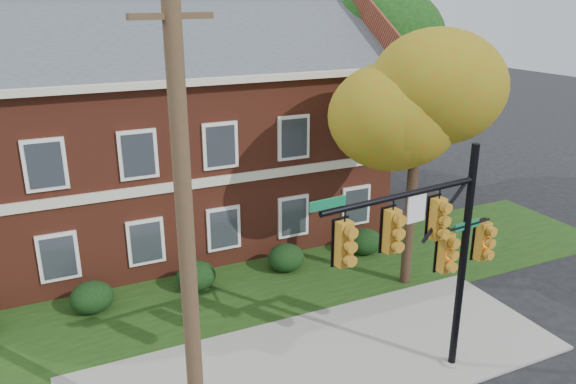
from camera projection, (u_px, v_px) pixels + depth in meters
name	position (u px, v px, depth m)	size (l,w,h in m)	color
sidewalk	(323.00, 363.00, 15.79)	(14.00, 5.00, 0.08)	gray
grass_strip	(256.00, 286.00, 20.08)	(30.00, 6.00, 0.04)	#193811
apartment_building	(153.00, 123.00, 22.76)	(18.80, 8.80, 9.74)	maroon
hedge_left	(92.00, 297.00, 18.31)	(1.40, 1.26, 1.05)	black
hedge_center	(196.00, 276.00, 19.71)	(1.40, 1.26, 1.05)	black
hedge_right	(286.00, 258.00, 21.12)	(1.40, 1.26, 1.05)	black
hedge_far_right	(365.00, 242.00, 22.52)	(1.40, 1.26, 1.05)	black
tree_near_right	(427.00, 99.00, 18.19)	(4.50, 4.25, 8.58)	black
tree_right_rear	(379.00, 35.00, 27.02)	(6.30, 5.95, 10.62)	black
tree_far_rear	(140.00, 18.00, 28.76)	(6.84, 6.46, 11.52)	black
traffic_signal	(433.00, 245.00, 13.87)	(5.73, 0.86, 6.42)	gray
utility_pole	(186.00, 244.00, 10.94)	(1.58, 0.49, 10.27)	#4A3A22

